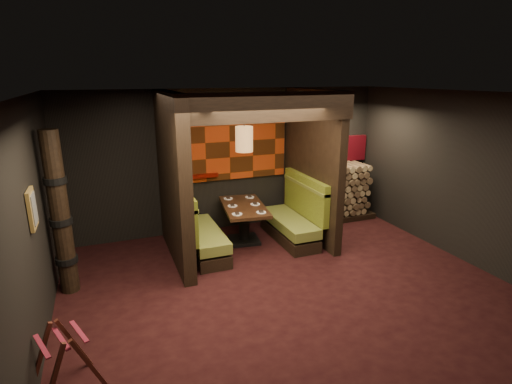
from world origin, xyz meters
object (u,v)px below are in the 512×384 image
object	(u,v)px
dining_table	(244,217)
firewood_stack	(335,192)
pendant_lamp	(244,139)
luggage_rack	(64,358)
totem_column	(60,215)
booth_bench_left	(198,233)
booth_bench_right	(294,219)

from	to	relation	value
dining_table	firewood_stack	size ratio (longest dim) A/B	0.85
pendant_lamp	firewood_stack	size ratio (longest dim) A/B	0.63
dining_table	luggage_rack	size ratio (longest dim) A/B	1.85
dining_table	firewood_stack	bearing A→B (deg)	11.65
totem_column	firewood_stack	size ratio (longest dim) A/B	1.39
luggage_rack	firewood_stack	xyz separation A→B (m)	(5.25, 3.38, 0.24)
booth_bench_left	dining_table	size ratio (longest dim) A/B	1.08
pendant_lamp	luggage_rack	xyz separation A→B (m)	(-2.95, -2.85, -1.63)
totem_column	firewood_stack	bearing A→B (deg)	13.19
booth_bench_left	pendant_lamp	size ratio (longest dim) A/B	1.48
pendant_lamp	firewood_stack	xyz separation A→B (m)	(2.31, 0.53, -1.38)
dining_table	pendant_lamp	bearing A→B (deg)	-90.00
dining_table	totem_column	distance (m)	3.20
pendant_lamp	totem_column	size ratio (longest dim) A/B	0.45
booth_bench_right	luggage_rack	bearing A→B (deg)	-145.52
dining_table	pendant_lamp	xyz separation A→B (m)	(0.00, -0.05, 1.50)
pendant_lamp	luggage_rack	bearing A→B (deg)	-135.93
booth_bench_right	dining_table	bearing A→B (deg)	166.76
dining_table	booth_bench_right	bearing A→B (deg)	-13.24
pendant_lamp	luggage_rack	distance (m)	4.41
totem_column	luggage_rack	bearing A→B (deg)	-87.85
pendant_lamp	dining_table	bearing A→B (deg)	90.00
booth_bench_left	pendant_lamp	xyz separation A→B (m)	(0.94, 0.17, 1.59)
luggage_rack	totem_column	world-z (taller)	totem_column
booth_bench_left	firewood_stack	distance (m)	3.33
firewood_stack	booth_bench_left	bearing A→B (deg)	-167.83
dining_table	pendant_lamp	distance (m)	1.50
luggage_rack	dining_table	bearing A→B (deg)	44.56
pendant_lamp	firewood_stack	world-z (taller)	pendant_lamp
luggage_rack	firewood_stack	size ratio (longest dim) A/B	0.46
firewood_stack	pendant_lamp	bearing A→B (deg)	-167.16
booth_bench_left	firewood_stack	bearing A→B (deg)	12.17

